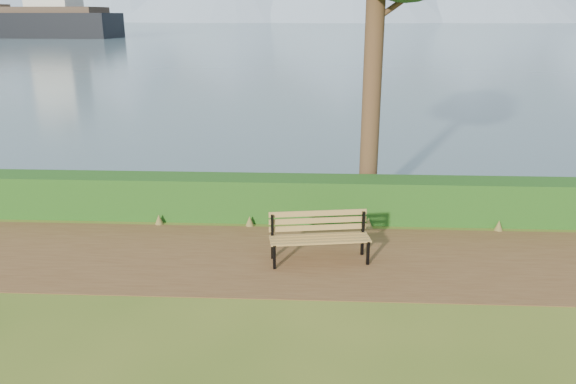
{
  "coord_description": "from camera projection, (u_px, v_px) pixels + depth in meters",
  "views": [
    {
      "loc": [
        0.39,
        -9.9,
        4.62
      ],
      "look_at": [
        -0.18,
        1.2,
        1.1
      ],
      "focal_mm": 35.0,
      "sensor_mm": 36.0,
      "label": 1
    }
  ],
  "objects": [
    {
      "name": "hedge",
      "position": [
        299.0,
        198.0,
        13.16
      ],
      "size": [
        32.0,
        0.85,
        1.0
      ],
      "primitive_type": "cube",
      "color": "#144513",
      "rests_on": "ground"
    },
    {
      "name": "bench",
      "position": [
        319.0,
        233.0,
        10.91
      ],
      "size": [
        2.0,
        0.86,
        0.97
      ],
      "rotation": [
        0.0,
        0.0,
        0.16
      ],
      "color": "black",
      "rests_on": "ground"
    },
    {
      "name": "path",
      "position": [
        295.0,
        258.0,
        11.12
      ],
      "size": [
        40.0,
        3.4,
        0.01
      ],
      "primitive_type": "cube",
      "color": "brown",
      "rests_on": "ground"
    },
    {
      "name": "ground",
      "position": [
        294.0,
        265.0,
        10.84
      ],
      "size": [
        140.0,
        140.0,
        0.0
      ],
      "primitive_type": "plane",
      "color": "#46611B",
      "rests_on": "ground"
    },
    {
      "name": "water",
      "position": [
        317.0,
        25.0,
        258.34
      ],
      "size": [
        700.0,
        510.0,
        0.0
      ],
      "primitive_type": "cube",
      "color": "#3F5965",
      "rests_on": "ground"
    }
  ]
}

